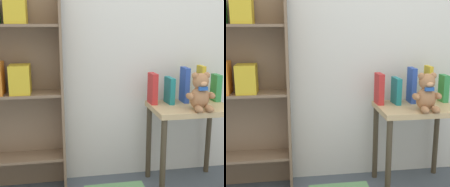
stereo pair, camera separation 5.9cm
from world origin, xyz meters
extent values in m
cube|color=silver|center=(0.00, 1.51, 1.25)|extent=(4.80, 0.06, 2.50)
cube|color=#7F664C|center=(-0.70, 1.35, 0.72)|extent=(0.02, 0.22, 1.43)
cube|color=#7F664C|center=(-1.06, 1.45, 0.72)|extent=(0.74, 0.02, 1.43)
cube|color=#7F664C|center=(-1.06, 1.35, 0.26)|extent=(0.70, 0.20, 0.02)
cube|color=#7F664C|center=(-1.06, 1.35, 0.72)|extent=(0.70, 0.20, 0.02)
cube|color=#7F664C|center=(-1.06, 1.35, 1.18)|extent=(0.70, 0.20, 0.02)
cube|color=gold|center=(-0.98, 1.34, 1.29)|extent=(0.13, 0.16, 0.20)
cube|color=gold|center=(-0.98, 1.34, 0.82)|extent=(0.13, 0.16, 0.19)
cube|color=tan|center=(0.19, 1.23, 0.60)|extent=(0.55, 0.39, 0.04)
cylinder|color=#453A29|center=(-0.05, 1.06, 0.29)|extent=(0.04, 0.04, 0.58)
cylinder|color=#453A29|center=(-0.05, 1.40, 0.29)|extent=(0.04, 0.04, 0.58)
cylinder|color=#453A29|center=(0.44, 1.40, 0.29)|extent=(0.04, 0.04, 0.58)
ellipsoid|color=#A8754C|center=(0.21, 1.12, 0.69)|extent=(0.13, 0.10, 0.16)
sphere|color=#A8754C|center=(0.21, 1.12, 0.81)|extent=(0.11, 0.11, 0.11)
sphere|color=#A8754C|center=(0.17, 1.12, 0.85)|extent=(0.05, 0.05, 0.05)
sphere|color=#A8754C|center=(0.25, 1.12, 0.85)|extent=(0.05, 0.05, 0.05)
ellipsoid|color=tan|center=(0.21, 1.08, 0.80)|extent=(0.05, 0.03, 0.03)
ellipsoid|color=#A8754C|center=(0.13, 1.11, 0.71)|extent=(0.04, 0.09, 0.04)
ellipsoid|color=#A8754C|center=(0.29, 1.11, 0.71)|extent=(0.04, 0.09, 0.04)
ellipsoid|color=#A8754C|center=(0.17, 1.05, 0.64)|extent=(0.05, 0.09, 0.05)
ellipsoid|color=#A8754C|center=(0.25, 1.05, 0.64)|extent=(0.05, 0.09, 0.05)
cube|color=#2356B2|center=(0.21, 1.08, 0.77)|extent=(0.06, 0.02, 0.02)
cube|color=red|center=(-0.05, 1.34, 0.73)|extent=(0.05, 0.12, 0.22)
cube|color=teal|center=(0.07, 1.32, 0.71)|extent=(0.04, 0.13, 0.19)
cube|color=#2D51B7|center=(0.19, 1.34, 0.74)|extent=(0.04, 0.12, 0.26)
cube|color=gold|center=(0.32, 1.34, 0.75)|extent=(0.03, 0.10, 0.27)
cube|color=#33934C|center=(0.44, 1.33, 0.72)|extent=(0.05, 0.10, 0.20)
camera|label=1|loc=(-0.73, -0.79, 1.19)|focal=50.00mm
camera|label=2|loc=(-0.67, -0.80, 1.19)|focal=50.00mm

